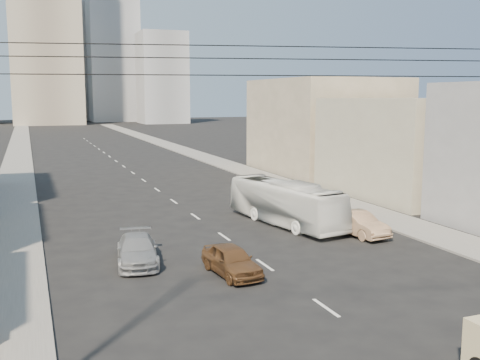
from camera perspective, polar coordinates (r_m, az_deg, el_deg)
sidewalk_left at (r=80.62m, az=-21.61°, el=2.11°), size 3.50×180.00×0.12m
sidewalk_right at (r=83.63m, az=-5.30°, el=2.87°), size 3.50×180.00×0.12m
lane_dashes at (r=64.58m, az=-11.30°, el=1.06°), size 0.15×104.00×0.01m
city_bus at (r=35.93m, az=4.62°, el=-2.32°), size 4.06×10.33×2.81m
sedan_brown at (r=25.92m, az=-0.87°, el=-8.15°), size 2.01×4.18×1.38m
sedan_tan at (r=33.81m, az=11.89°, el=-4.35°), size 2.04×4.48×1.42m
sedan_grey at (r=28.05m, az=-10.39°, el=-7.01°), size 2.57×4.93×1.37m
overhead_wires at (r=15.75m, az=21.41°, el=11.09°), size 23.01×5.02×0.72m
bldg_right_mid at (r=48.75m, az=17.28°, el=3.23°), size 11.00×14.00×8.00m
bldg_right_far at (r=62.27m, az=8.57°, el=5.48°), size 12.00×16.00×10.00m
high_rise_tower at (r=181.66m, az=-19.27°, el=14.88°), size 20.00×20.00×60.00m
midrise_ne at (r=197.64m, az=-12.75°, el=11.66°), size 16.00×16.00×40.00m
midrise_back at (r=211.32m, az=-16.65°, el=11.84°), size 18.00×18.00×44.00m
midrise_east at (r=179.93m, az=-7.92°, el=10.21°), size 14.00×14.00×28.00m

